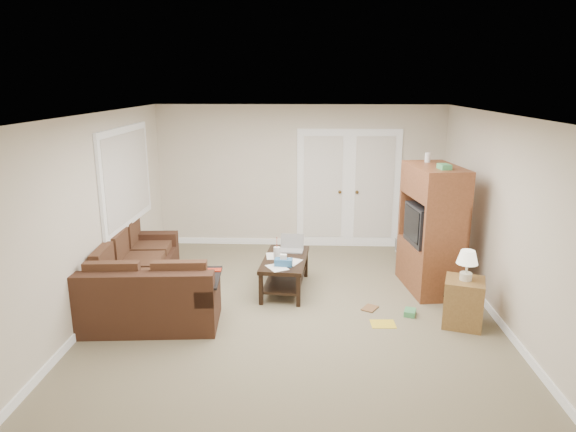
{
  "coord_description": "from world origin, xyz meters",
  "views": [
    {
      "loc": [
        0.16,
        -6.16,
        2.86
      ],
      "look_at": [
        -0.12,
        0.58,
        1.1
      ],
      "focal_mm": 32.0,
      "sensor_mm": 36.0,
      "label": 1
    }
  ],
  "objects_px": {
    "sectional_sofa": "(141,283)",
    "tv_armoire": "(431,228)",
    "side_cabinet": "(464,299)",
    "coffee_table": "(285,272)"
  },
  "relations": [
    {
      "from": "side_cabinet",
      "to": "tv_armoire",
      "type": "bearing_deg",
      "value": 115.29
    },
    {
      "from": "coffee_table",
      "to": "side_cabinet",
      "type": "bearing_deg",
      "value": -20.05
    },
    {
      "from": "sectional_sofa",
      "to": "tv_armoire",
      "type": "distance_m",
      "value": 4.02
    },
    {
      "from": "sectional_sofa",
      "to": "tv_armoire",
      "type": "xyz_separation_m",
      "value": [
        3.91,
        0.74,
        0.59
      ]
    },
    {
      "from": "coffee_table",
      "to": "side_cabinet",
      "type": "distance_m",
      "value": 2.42
    },
    {
      "from": "coffee_table",
      "to": "tv_armoire",
      "type": "height_order",
      "value": "tv_armoire"
    },
    {
      "from": "tv_armoire",
      "to": "side_cabinet",
      "type": "distance_m",
      "value": 1.29
    },
    {
      "from": "coffee_table",
      "to": "tv_armoire",
      "type": "bearing_deg",
      "value": 8.68
    },
    {
      "from": "coffee_table",
      "to": "side_cabinet",
      "type": "height_order",
      "value": "side_cabinet"
    },
    {
      "from": "coffee_table",
      "to": "sectional_sofa",
      "type": "bearing_deg",
      "value": -157.34
    }
  ]
}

